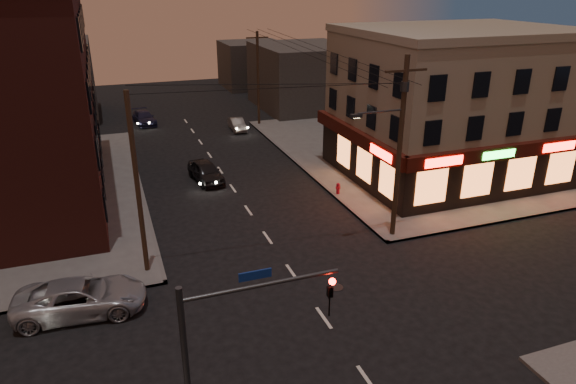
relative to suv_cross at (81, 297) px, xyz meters
name	(u,v)px	position (x,y,z in m)	size (l,w,h in m)	color
ground	(324,318)	(9.82, -4.00, -0.77)	(120.00, 120.00, 0.00)	black
sidewalk_ne	(427,149)	(27.82, 15.00, -0.69)	(24.00, 28.00, 0.15)	#514F4C
pizza_building	(454,104)	(25.75, 9.43, 4.58)	(15.85, 12.85, 10.50)	gray
bg_building_ne_a	(304,76)	(23.82, 34.00, 2.73)	(10.00, 12.00, 7.00)	#3F3D3A
bg_building_nw	(48,81)	(-3.18, 38.00, 3.23)	(9.00, 10.00, 8.00)	#3F3D3A
bg_building_ne_b	(253,65)	(21.82, 48.00, 2.23)	(8.00, 8.00, 6.00)	#3F3D3A
utility_pole_main	(398,139)	(16.50, 1.80, 4.99)	(4.20, 0.44, 10.00)	#382619
utility_pole_far	(258,79)	(16.62, 28.00, 3.88)	(0.26, 0.26, 9.00)	#382619
utility_pole_west	(137,186)	(3.02, 2.50, 3.88)	(0.24, 0.24, 9.00)	#382619
traffic_signal	(223,351)	(4.25, -9.60, 3.39)	(4.49, 0.32, 6.47)	#333538
suv_cross	(81,297)	(0.00, 0.00, 0.00)	(2.55, 5.52, 1.54)	#94959C
sedan_near	(206,172)	(8.35, 14.06, -0.03)	(1.74, 4.34, 1.48)	black
sedan_mid	(237,124)	(14.01, 26.78, -0.18)	(1.24, 3.54, 1.17)	slate
sedan_far	(144,118)	(5.69, 32.28, -0.12)	(1.81, 4.46, 1.29)	#1B1C37
fire_hydrant	(338,188)	(16.22, 8.28, -0.19)	(0.36, 0.36, 0.78)	maroon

